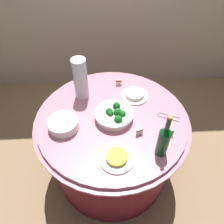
{
  "coord_description": "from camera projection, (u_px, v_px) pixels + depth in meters",
  "views": [
    {
      "loc": [
        -0.06,
        -1.09,
        1.94
      ],
      "look_at": [
        0.0,
        0.0,
        0.79
      ],
      "focal_mm": 35.25,
      "sensor_mm": 36.0,
      "label": 1
    }
  ],
  "objects": [
    {
      "name": "label_placard_mid",
      "position": [
        140.0,
        132.0,
        1.48
      ],
      "size": [
        0.05,
        0.03,
        0.05
      ],
      "color": "white",
      "rests_on": "buffet_table"
    },
    {
      "name": "broccoli_bowl",
      "position": [
        114.0,
        115.0,
        1.58
      ],
      "size": [
        0.28,
        0.28,
        0.1
      ],
      "color": "white",
      "rests_on": "buffet_table"
    },
    {
      "name": "ground_plane",
      "position": [
        112.0,
        167.0,
        2.16
      ],
      "size": [
        6.0,
        6.0,
        0.0
      ],
      "primitive_type": "plane",
      "color": "#9E7F5B"
    },
    {
      "name": "plate_stack",
      "position": [
        63.0,
        124.0,
        1.52
      ],
      "size": [
        0.21,
        0.21,
        0.07
      ],
      "color": "white",
      "rests_on": "buffet_table"
    },
    {
      "name": "wine_bottle",
      "position": [
        164.0,
        140.0,
        1.32
      ],
      "size": [
        0.07,
        0.07,
        0.34
      ],
      "color": "#0F4F20",
      "rests_on": "buffet_table"
    },
    {
      "name": "label_placard_rear",
      "position": [
        170.0,
        132.0,
        1.48
      ],
      "size": [
        0.05,
        0.02,
        0.05
      ],
      "color": "white",
      "rests_on": "buffet_table"
    },
    {
      "name": "buffet_table",
      "position": [
        112.0,
        145.0,
        1.88
      ],
      "size": [
        1.16,
        1.16,
        0.74
      ],
      "color": "maroon",
      "rests_on": "ground_plane"
    },
    {
      "name": "label_placard_front",
      "position": [
        119.0,
        82.0,
        1.85
      ],
      "size": [
        0.05,
        0.01,
        0.05
      ],
      "color": "white",
      "rests_on": "buffet_table"
    },
    {
      "name": "serving_tongs",
      "position": [
        168.0,
        116.0,
        1.62
      ],
      "size": [
        0.16,
        0.1,
        0.01
      ],
      "color": "silver",
      "rests_on": "buffet_table"
    },
    {
      "name": "food_plate_fried_egg",
      "position": [
        117.0,
        158.0,
        1.36
      ],
      "size": [
        0.22,
        0.22,
        0.04
      ],
      "color": "white",
      "rests_on": "buffet_table"
    },
    {
      "name": "decorative_fruit_vase",
      "position": [
        81.0,
        81.0,
        1.67
      ],
      "size": [
        0.11,
        0.11,
        0.34
      ],
      "color": "silver",
      "rests_on": "buffet_table"
    },
    {
      "name": "food_plate_rice",
      "position": [
        135.0,
        95.0,
        1.76
      ],
      "size": [
        0.22,
        0.22,
        0.04
      ],
      "color": "white",
      "rests_on": "buffet_table"
    }
  ]
}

